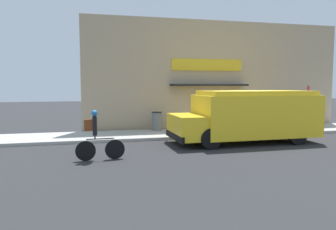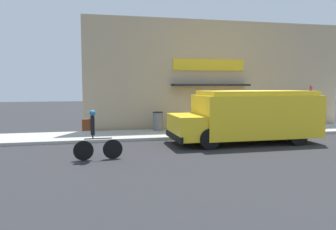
{
  "view_description": "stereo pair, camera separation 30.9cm",
  "coord_description": "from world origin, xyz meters",
  "px_view_note": "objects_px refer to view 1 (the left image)",
  "views": [
    {
      "loc": [
        -6.83,
        -13.43,
        2.37
      ],
      "look_at": [
        -3.55,
        -0.2,
        1.1
      ],
      "focal_mm": 35.0,
      "sensor_mm": 36.0,
      "label": 1
    },
    {
      "loc": [
        -6.53,
        -13.5,
        2.37
      ],
      "look_at": [
        -3.55,
        -0.2,
        1.1
      ],
      "focal_mm": 35.0,
      "sensor_mm": 36.0,
      "label": 2
    }
  ],
  "objects_px": {
    "school_bus": "(249,115)",
    "stop_sign_post": "(308,100)",
    "cyclist": "(96,136)",
    "trash_bin": "(157,121)"
  },
  "relations": [
    {
      "from": "school_bus",
      "to": "stop_sign_post",
      "type": "height_order",
      "value": "stop_sign_post"
    },
    {
      "from": "school_bus",
      "to": "cyclist",
      "type": "distance_m",
      "value": 6.44
    },
    {
      "from": "school_bus",
      "to": "trash_bin",
      "type": "bearing_deg",
      "value": 131.82
    },
    {
      "from": "school_bus",
      "to": "stop_sign_post",
      "type": "distance_m",
      "value": 4.44
    },
    {
      "from": "stop_sign_post",
      "to": "trash_bin",
      "type": "bearing_deg",
      "value": 166.81
    },
    {
      "from": "cyclist",
      "to": "stop_sign_post",
      "type": "relative_size",
      "value": 0.71
    },
    {
      "from": "school_bus",
      "to": "stop_sign_post",
      "type": "relative_size",
      "value": 2.69
    },
    {
      "from": "cyclist",
      "to": "trash_bin",
      "type": "xyz_separation_m",
      "value": [
        3.04,
        5.23,
        -0.18
      ]
    },
    {
      "from": "school_bus",
      "to": "cyclist",
      "type": "bearing_deg",
      "value": -164.38
    },
    {
      "from": "stop_sign_post",
      "to": "trash_bin",
      "type": "height_order",
      "value": "stop_sign_post"
    }
  ]
}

